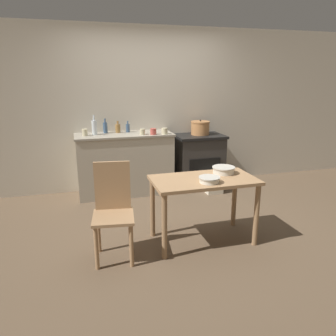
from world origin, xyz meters
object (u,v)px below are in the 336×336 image
work_table (204,189)px  stock_pot (200,128)px  stove (199,161)px  mixing_bowl_small (209,179)px  cup_right (85,132)px  bottle_far_left (105,127)px  cup_center_right (142,132)px  chair (113,209)px  cup_mid_right (153,131)px  mixing_bowl_large (224,170)px  bottle_mid_left (118,128)px  cup_center (165,131)px  bottle_center_left (94,127)px  bottle_left (128,128)px  flour_sack (214,183)px

work_table → stock_pot: 1.98m
stove → mixing_bowl_small: 2.08m
cup_right → mixing_bowl_small: bearing=-58.8°
bottle_far_left → cup_right: bearing=-150.4°
bottle_far_left → cup_center_right: (0.52, -0.30, -0.04)m
chair → stove: bearing=56.5°
stove → cup_right: 1.89m
mixing_bowl_small → cup_center_right: 1.84m
bottle_far_left → cup_mid_right: size_ratio=2.41×
stove → mixing_bowl_small: (-0.64, -1.95, 0.33)m
stove → mixing_bowl_large: 1.76m
mixing_bowl_small → bottle_mid_left: size_ratio=1.24×
work_table → cup_center: bearing=90.0°
bottle_center_left → cup_center_right: bottle_center_left is taller
chair → bottle_left: 2.10m
mixing_bowl_large → bottle_mid_left: size_ratio=1.43×
cup_mid_right → work_table: bearing=-83.9°
work_table → cup_mid_right: 1.67m
bottle_center_left → stock_pot: bearing=-0.0°
flour_sack → bottle_far_left: size_ratio=1.44×
mixing_bowl_small → bottle_far_left: 2.28m
stock_pot → bottle_center_left: bottle_center_left is taller
stock_pot → cup_right: 1.83m
bottle_mid_left → cup_center: (0.66, -0.34, -0.02)m
bottle_far_left → bottle_mid_left: bearing=-7.4°
cup_center → bottle_mid_left: bearing=153.0°
bottle_left → cup_right: bottle_left is taller
bottle_left → cup_right: size_ratio=1.77×
work_table → cup_center: (-0.00, 1.60, 0.38)m
cup_center → cup_right: cup_right is taller
flour_sack → cup_mid_right: (-0.92, 0.22, 0.83)m
stove → bottle_far_left: bearing=174.1°
stove → chair: (-1.63, -1.85, 0.08)m
chair → bottle_far_left: size_ratio=4.39×
stock_pot → chair: bearing=-131.3°
stove → bottle_center_left: 1.77m
stove → bottle_center_left: size_ratio=2.95×
mixing_bowl_small → cup_mid_right: cup_mid_right is taller
stock_pot → cup_right: stock_pot is taller
bottle_far_left → cup_center_right: bearing=-30.5°
chair → cup_mid_right: size_ratio=10.60×
stove → stock_pot: 0.54m
bottle_far_left → bottle_left: size_ratio=1.26×
flour_sack → bottle_mid_left: 1.74m
bottle_far_left → bottle_center_left: bottle_center_left is taller
flour_sack → mixing_bowl_small: bearing=-116.0°
stove → bottle_center_left: bearing=179.0°
work_table → flour_sack: 1.65m
work_table → chair: (-0.99, -0.05, -0.10)m
chair → cup_center: (0.99, 1.65, 0.48)m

